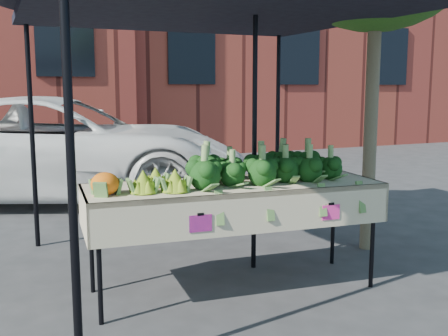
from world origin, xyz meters
TOP-DOWN VIEW (x-y plane):
  - ground at (0.00, 0.00)m, footprint 90.00×90.00m
  - table at (-0.23, 0.11)m, footprint 2.46×1.00m
  - canopy at (-0.18, 0.62)m, footprint 3.16×3.16m
  - broccoli_heap at (0.05, 0.13)m, footprint 1.40×0.60m
  - romanesco_cluster at (-0.89, 0.09)m, footprint 0.45×0.49m
  - cauliflower_pair at (-1.28, 0.06)m, footprint 0.22×0.22m
  - vehicle at (-1.06, 4.53)m, footprint 2.36×2.94m
  - street_tree at (1.53, 0.61)m, footprint 1.98×1.98m
  - building_right at (7.00, 12.50)m, footprint 12.00×8.00m

SIDE VIEW (x-z plane):
  - ground at x=0.00m, z-range 0.00..0.00m
  - table at x=-0.23m, z-range 0.00..0.90m
  - cauliflower_pair at x=-1.28m, z-range 0.90..1.10m
  - romanesco_cluster at x=-0.89m, z-range 0.90..1.12m
  - broccoli_heap at x=0.05m, z-range 0.90..1.19m
  - canopy at x=-0.18m, z-range 0.00..2.74m
  - street_tree at x=1.53m, z-range 0.00..3.90m
  - vehicle at x=-1.06m, z-range 0.00..5.56m
  - building_right at x=7.00m, z-range 0.00..8.50m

